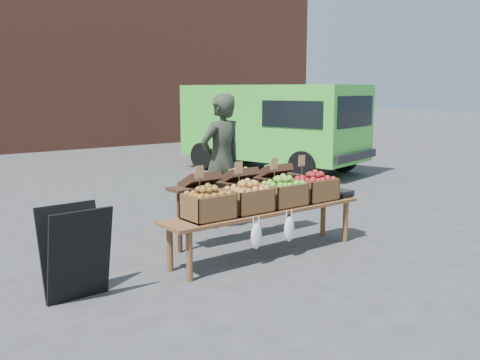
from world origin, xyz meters
TOP-DOWN VIEW (x-y plane):
  - ground at (0.00, 0.00)m, footprint 80.00×80.00m
  - delivery_van at (3.56, 5.54)m, footprint 3.19×5.00m
  - vendor at (-0.54, 1.94)m, footprint 0.74×0.52m
  - chalkboard_sign at (-3.25, 0.53)m, footprint 0.61×0.35m
  - back_table at (-0.81, 1.20)m, footprint 2.10×0.44m
  - display_bench at (-0.95, 0.48)m, footprint 2.70×0.56m
  - crate_golden_apples at (-1.77, 0.48)m, footprint 0.50×0.40m
  - crate_russet_pears at (-1.22, 0.48)m, footprint 0.50×0.40m
  - crate_red_apples at (-0.67, 0.48)m, footprint 0.50×0.40m
  - crate_green_apples at (-0.12, 0.48)m, footprint 0.50×0.40m
  - weighing_scale at (0.30, 0.48)m, footprint 0.34×0.30m

SIDE VIEW (x-z plane):
  - ground at x=0.00m, z-range 0.00..0.00m
  - display_bench at x=-0.95m, z-range 0.00..0.57m
  - chalkboard_sign at x=-3.25m, z-range 0.00..0.91m
  - back_table at x=-0.81m, z-range 0.00..1.04m
  - weighing_scale at x=0.30m, z-range 0.57..0.65m
  - crate_golden_apples at x=-1.77m, z-range 0.57..0.85m
  - crate_russet_pears at x=-1.22m, z-range 0.57..0.85m
  - crate_red_apples at x=-0.67m, z-range 0.57..0.85m
  - crate_green_apples at x=-0.12m, z-range 0.57..0.85m
  - vendor at x=-0.54m, z-range 0.00..1.92m
  - delivery_van at x=3.56m, z-range 0.00..2.07m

